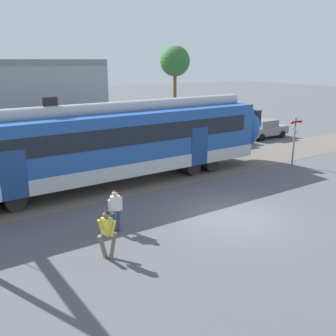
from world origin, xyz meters
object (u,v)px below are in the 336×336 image
Objects in this scene: pedestrian_white at (115,207)px; pedestrian_yellow at (107,231)px; parked_car_grey at (265,129)px; parked_car_silver at (224,135)px; crossing_signal at (295,134)px.

pedestrian_yellow is at bearing -124.48° from pedestrian_white.
pedestrian_white is 21.24m from parked_car_grey.
parked_car_silver is 1.01× the size of parked_car_grey.
pedestrian_yellow is 0.41× the size of parked_car_silver.
parked_car_grey is (20.16, 11.36, -0.18)m from pedestrian_yellow.
pedestrian_yellow is 0.42× the size of parked_car_grey.
pedestrian_white is 17.12m from parked_car_silver.
pedestrian_yellow is 2.14m from pedestrian_white.
parked_car_grey is at bearing 26.87° from pedestrian_white.
parked_car_grey is at bearing 29.41° from pedestrian_yellow.
parked_car_grey is 1.34× the size of crossing_signal.
crossing_signal reaches higher than pedestrian_white.
parked_car_silver is 7.22m from crossing_signal.
pedestrian_yellow is 23.14m from parked_car_grey.
pedestrian_yellow reaches higher than parked_car_silver.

